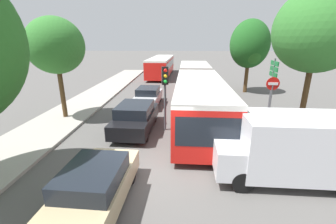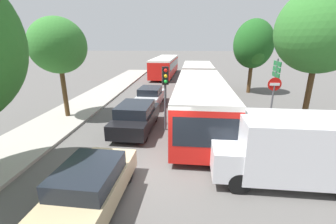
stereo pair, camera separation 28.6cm
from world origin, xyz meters
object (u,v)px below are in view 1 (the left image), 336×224
(articulated_bus, at_px, (197,87))
(tree_left_mid, at_px, (55,46))
(queued_car_tan, at_px, (95,187))
(no_entry_sign, at_px, (271,95))
(queued_car_black, at_px, (136,117))
(white_van, at_px, (296,147))
(traffic_light, at_px, (165,85))
(queued_car_silver, at_px, (148,96))
(direction_sign_post, at_px, (273,75))
(tree_right_mid, at_px, (250,45))
(city_bus_rear, at_px, (161,65))
(tree_right_near, at_px, (318,33))

(articulated_bus, xyz_separation_m, tree_left_mid, (-8.30, -3.01, 2.87))
(queued_car_tan, distance_m, no_entry_sign, 9.99)
(queued_car_black, height_order, white_van, white_van)
(articulated_bus, distance_m, white_van, 9.27)
(articulated_bus, bearing_deg, traffic_light, -21.91)
(queued_car_silver, xyz_separation_m, white_van, (6.25, -9.22, 0.56))
(queued_car_black, distance_m, direction_sign_post, 8.99)
(white_van, xyz_separation_m, traffic_light, (-4.68, 4.31, 1.26))
(articulated_bus, relative_size, tree_right_mid, 2.69)
(city_bus_rear, height_order, tree_left_mid, tree_left_mid)
(tree_right_mid, bearing_deg, white_van, -99.11)
(city_bus_rear, height_order, tree_right_near, tree_right_near)
(queued_car_black, bearing_deg, no_entry_sign, -80.77)
(no_entry_sign, distance_m, tree_left_mid, 12.28)
(queued_car_silver, bearing_deg, queued_car_tan, -177.65)
(articulated_bus, distance_m, traffic_light, 5.08)
(no_entry_sign, height_order, tree_right_near, tree_right_near)
(city_bus_rear, xyz_separation_m, white_van, (6.47, -23.87, -0.19))
(traffic_light, bearing_deg, tree_right_mid, 131.14)
(articulated_bus, bearing_deg, queued_car_tan, -17.17)
(direction_sign_post, bearing_deg, tree_right_mid, -88.04)
(direction_sign_post, relative_size, tree_left_mid, 0.60)
(city_bus_rear, bearing_deg, tree_left_mid, 168.47)
(tree_left_mid, relative_size, tree_right_mid, 0.92)
(traffic_light, distance_m, no_entry_sign, 5.76)
(direction_sign_post, xyz_separation_m, tree_right_near, (1.00, -2.24, 2.45))
(articulated_bus, height_order, city_bus_rear, articulated_bus)
(articulated_bus, height_order, queued_car_silver, articulated_bus)
(no_entry_sign, bearing_deg, city_bus_rear, -158.41)
(no_entry_sign, bearing_deg, tree_right_near, 95.25)
(articulated_bus, distance_m, queued_car_silver, 3.66)
(articulated_bus, xyz_separation_m, queued_car_silver, (-3.55, 0.36, -0.80))
(articulated_bus, relative_size, white_van, 3.43)
(direction_sign_post, xyz_separation_m, tree_right_mid, (0.31, 6.57, 1.67))
(white_van, bearing_deg, articulated_bus, -71.36)
(queued_car_silver, distance_m, traffic_light, 5.47)
(city_bus_rear, distance_m, tree_right_near, 21.22)
(queued_car_tan, xyz_separation_m, queued_car_silver, (0.05, 10.94, -0.01))
(articulated_bus, height_order, queued_car_black, articulated_bus)
(queued_car_black, bearing_deg, white_van, -121.00)
(city_bus_rear, height_order, queued_car_black, city_bus_rear)
(articulated_bus, xyz_separation_m, tree_right_mid, (4.94, 5.12, 2.75))
(queued_car_tan, relative_size, queued_car_black, 0.91)
(direction_sign_post, bearing_deg, white_van, 80.13)
(queued_car_tan, height_order, no_entry_sign, no_entry_sign)
(tree_left_mid, distance_m, tree_right_near, 13.96)
(no_entry_sign, xyz_separation_m, tree_left_mid, (-12.00, 0.86, 2.47))
(queued_car_tan, height_order, tree_right_near, tree_right_near)
(traffic_light, height_order, no_entry_sign, traffic_light)
(articulated_bus, bearing_deg, tree_right_mid, 137.65)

